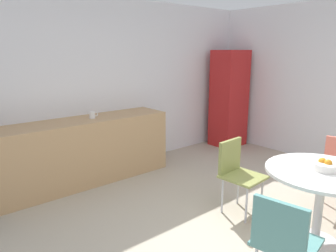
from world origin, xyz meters
The scene contains 8 objects.
wall_back centered at (0.00, 3.00, 1.30)m, with size 6.00×0.10×2.60m, color silver.
counter_block centered at (-0.42, 2.65, 0.45)m, with size 2.42×0.60×0.90m, color tan.
locker_cabinet centered at (2.55, 2.55, 0.92)m, with size 0.60×0.50×1.83m, color #B21E1E.
round_table centered at (0.59, -0.16, 0.60)m, with size 1.01×1.01×0.75m.
chair_olive centered at (0.53, 0.76, 0.52)m, with size 0.45×0.45×0.83m.
chair_teal centered at (-0.32, -0.31, 0.52)m, with size 0.48×0.48×0.83m.
fruit_bowl centered at (0.60, -0.17, 0.79)m, with size 0.22×0.22×0.11m.
mug_white centered at (-0.29, 2.63, 0.95)m, with size 0.13×0.08×0.09m.
Camera 1 is at (-2.21, -1.31, 1.80)m, focal length 33.45 mm.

